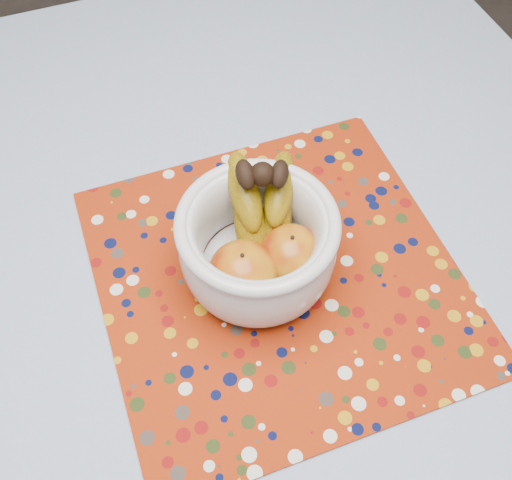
% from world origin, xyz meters
% --- Properties ---
extents(table, '(1.20, 1.20, 0.75)m').
position_xyz_m(table, '(0.00, 0.00, 0.67)').
color(table, brown).
rests_on(table, ground).
extents(tablecloth, '(1.32, 1.32, 0.01)m').
position_xyz_m(tablecloth, '(0.00, 0.00, 0.76)').
color(tablecloth, slate).
rests_on(tablecloth, table).
extents(placemat, '(0.46, 0.46, 0.00)m').
position_xyz_m(placemat, '(0.09, -0.03, 0.76)').
color(placemat, maroon).
rests_on(placemat, tablecloth).
extents(fruit_bowl, '(0.21, 0.21, 0.16)m').
position_xyz_m(fruit_bowl, '(0.08, -0.01, 0.83)').
color(fruit_bowl, silver).
rests_on(fruit_bowl, placemat).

